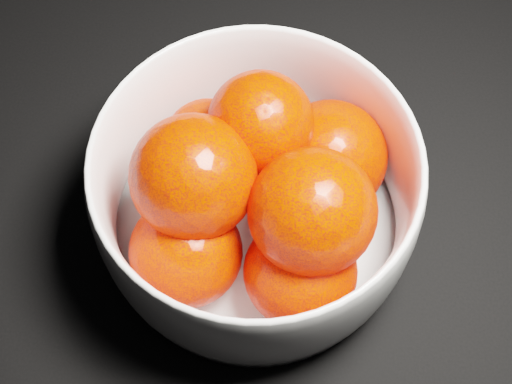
{
  "coord_description": "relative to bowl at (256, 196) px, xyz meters",
  "views": [
    {
      "loc": [
        -0.18,
        -0.1,
        0.5
      ],
      "look_at": [
        -0.19,
        0.13,
        0.06
      ],
      "focal_mm": 50.0,
      "sensor_mm": 36.0,
      "label": 1
    }
  ],
  "objects": [
    {
      "name": "bowl",
      "position": [
        0.0,
        0.0,
        0.0
      ],
      "size": [
        0.23,
        0.23,
        0.11
      ],
      "rotation": [
        0.0,
        0.0,
        -0.37
      ],
      "color": "white",
      "rests_on": "ground"
    },
    {
      "name": "orange_pile",
      "position": [
        0.0,
        -0.01,
        0.02
      ],
      "size": [
        0.18,
        0.17,
        0.13
      ],
      "color": "#FB1C00",
      "rests_on": "bowl"
    }
  ]
}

